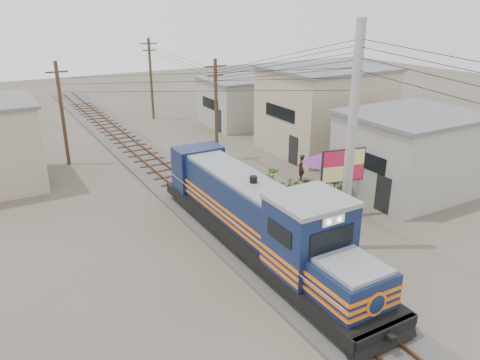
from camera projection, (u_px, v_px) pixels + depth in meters
ground at (272, 262)px, 20.21m from camera, size 120.00×120.00×0.00m
ballast at (181, 187)px, 28.29m from camera, size 3.60×70.00×0.16m
track at (181, 184)px, 28.23m from camera, size 1.15×70.00×0.12m
locomotive at (260, 218)px, 20.47m from camera, size 2.79×15.18×3.76m
utility_pole_main at (351, 143)px, 19.65m from camera, size 0.40×0.40×10.00m
wooden_pole_mid at (216, 108)px, 32.34m from camera, size 1.60×0.24×7.00m
wooden_pole_far at (151, 77)px, 43.75m from camera, size 1.60×0.24×7.50m
wooden_pole_left at (62, 112)px, 31.18m from camera, size 1.60×0.24×7.00m
power_lines at (183, 63)px, 24.34m from camera, size 9.65×19.00×3.30m
shophouse_front at (410, 152)px, 27.13m from camera, size 7.35×6.30×4.70m
shophouse_mid at (325, 109)px, 34.63m from camera, size 8.40×7.35×6.20m
shophouse_back at (240, 101)px, 42.40m from camera, size 6.30×6.30×4.20m
billboard at (343, 167)px, 23.60m from camera, size 2.35×0.64×3.68m
market_umbrella at (324, 158)px, 26.06m from camera, size 2.52×2.52×2.71m
vendor at (301, 167)px, 29.27m from camera, size 0.72×0.72×1.68m
plant_nursery at (303, 191)px, 26.58m from camera, size 3.40×3.33×1.13m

